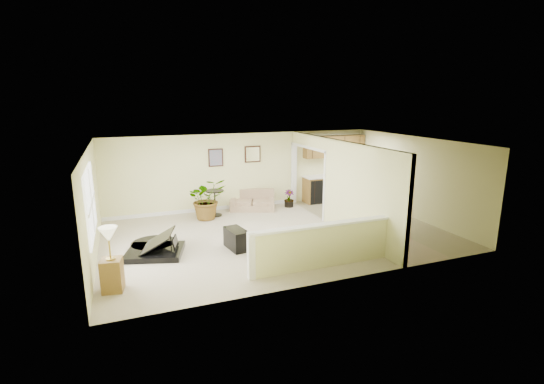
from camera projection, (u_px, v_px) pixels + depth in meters
name	position (u px, v px, depth m)	size (l,w,h in m)	color
floor	(277.00, 235.00, 10.68)	(9.00, 9.00, 0.00)	beige
back_wall	(244.00, 171.00, 13.12)	(9.00, 0.04, 2.50)	#EDECA1
front_wall	(335.00, 222.00, 7.67)	(9.00, 0.04, 2.50)	#EDECA1
left_wall	(92.00, 206.00, 8.82)	(0.04, 6.00, 2.50)	#EDECA1
right_wall	(415.00, 178.00, 11.97)	(0.04, 6.00, 2.50)	#EDECA1
ceiling	(278.00, 142.00, 10.11)	(9.00, 6.00, 0.04)	silver
kitchen_vinyl	(375.00, 222.00, 11.79)	(2.70, 6.00, 0.01)	#9B8669
interior_partition	(333.00, 184.00, 11.26)	(0.18, 5.99, 2.50)	#EDECA1
pony_half_wall	(320.00, 245.00, 8.50)	(3.42, 0.22, 1.00)	#EDECA1
left_window	(90.00, 203.00, 8.32)	(0.05, 2.15, 1.45)	white
wall_art_left	(216.00, 158.00, 12.64)	(0.48, 0.04, 0.58)	#311A11
wall_mirror	(253.00, 154.00, 13.07)	(0.55, 0.04, 0.55)	#311A11
kitchen_cabinets	(332.00, 177.00, 14.08)	(2.36, 0.65, 2.33)	brown
piano	(152.00, 233.00, 9.30)	(1.73, 1.73, 1.21)	black
piano_bench	(236.00, 239.00, 9.63)	(0.38, 0.75, 0.50)	black
loveseat	(252.00, 200.00, 13.11)	(1.73, 1.31, 0.83)	tan
accent_table	(215.00, 199.00, 12.29)	(0.57, 0.57, 0.82)	black
palm_plant	(207.00, 199.00, 11.96)	(1.22, 1.07, 1.27)	black
small_plant	(289.00, 200.00, 13.38)	(0.37, 0.37, 0.59)	black
lamp_stand	(111.00, 264.00, 7.45)	(0.44, 0.44, 1.28)	brown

